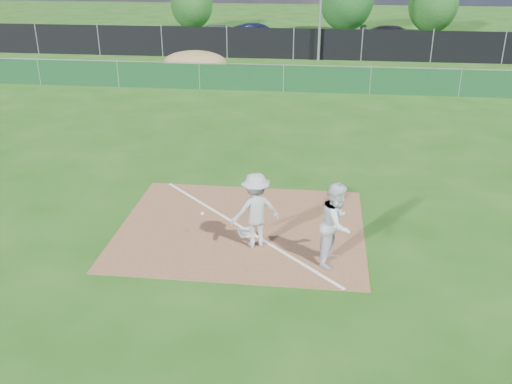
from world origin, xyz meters
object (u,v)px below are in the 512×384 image
Objects in this scene: first_base at (247,232)px; tree_right at (433,4)px; car_left at (223,35)px; car_mid at (257,36)px; play_at_first at (255,210)px; tree_left at (192,5)px; car_right at (396,37)px; runner at (336,224)px.

tree_right is (9.51, 33.21, 2.15)m from first_base.
car_left is 0.96× the size of car_mid.
car_mid is (-3.08, 26.47, -0.16)m from play_at_first.
tree_right is (18.20, 0.05, 0.25)m from tree_left.
car_right reaches higher than first_base.
runner is at bearing -160.61° from car_left.
tree_right reaches higher than first_base.
first_base is at bearing -105.98° from tree_right.
play_at_first is 1.90m from runner.
car_mid is at bearing 96.64° from play_at_first.
car_right is (4.21, 28.24, -0.27)m from runner.
tree_left is 0.89× the size of tree_right.
first_base is 26.11m from car_mid.
car_mid is 1.05× the size of tree_right.
tree_left is at bearing 54.67° from car_mid.
play_at_first is at bearing -105.30° from tree_right.
tree_left is 18.21m from tree_right.
tree_right is at bearing 74.02° from first_base.
play_at_first is 28.37m from car_right.
tree_left is (-3.61, 6.97, 1.22)m from car_left.
play_at_first is (0.28, -0.52, 0.86)m from first_base.
tree_right is at bearing -44.10° from car_mid.
car_right is 6.98m from tree_right.
first_base is 0.09× the size of tree_right.
tree_right reaches higher than car_left.
car_left is 11.44m from car_right.
play_at_first reaches higher than car_mid.
car_left is (-5.08, 26.19, 0.68)m from first_base.
first_base is 0.10× the size of tree_left.
play_at_first is 34.87m from tree_left.
runner reaches higher than play_at_first.
tree_left is at bearing 76.27° from car_right.
tree_left is (-8.70, 33.16, 1.90)m from first_base.
tree_right is at bearing -59.70° from car_left.
runner reaches higher than car_mid.
runner is at bearing -102.20° from tree_right.
car_right is (6.04, 27.72, -0.23)m from play_at_first.
runner is at bearing -72.48° from tree_left.
tree_left is at bearing 104.92° from play_at_first.
car_mid reaches higher than car_left.
tree_right is (9.23, 33.73, 1.29)m from play_at_first.
first_base is 27.93m from car_right.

